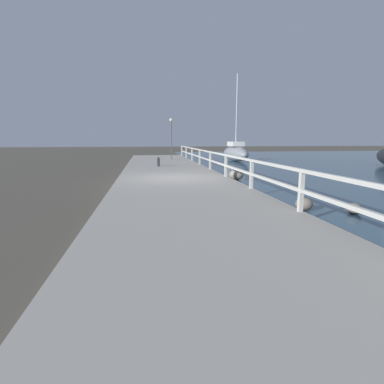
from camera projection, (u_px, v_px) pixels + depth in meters
name	position (u px, v px, depth m)	size (l,w,h in m)	color
ground_plane	(174.00, 183.00, 12.84)	(120.00, 120.00, 0.00)	#4C473D
dock_walkway	(174.00, 180.00, 12.82)	(4.76, 36.00, 0.24)	#9E998E
railing	(226.00, 161.00, 13.03)	(0.10, 32.50, 0.98)	beige
boulder_mid_strip	(354.00, 208.00, 7.59)	(0.38, 0.34, 0.28)	#666056
boulder_downstream	(237.00, 175.00, 13.79)	(0.67, 0.60, 0.50)	gray
boulder_far_strip	(304.00, 204.00, 7.94)	(0.46, 0.42, 0.35)	slate
mooring_bollard	(158.00, 162.00, 17.95)	(0.17, 0.17, 0.55)	#333338
dock_lamp	(171.00, 129.00, 23.57)	(0.27, 0.27, 3.22)	#514C47
sailboat_gray	(236.00, 153.00, 25.56)	(1.66, 4.89, 7.11)	gray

